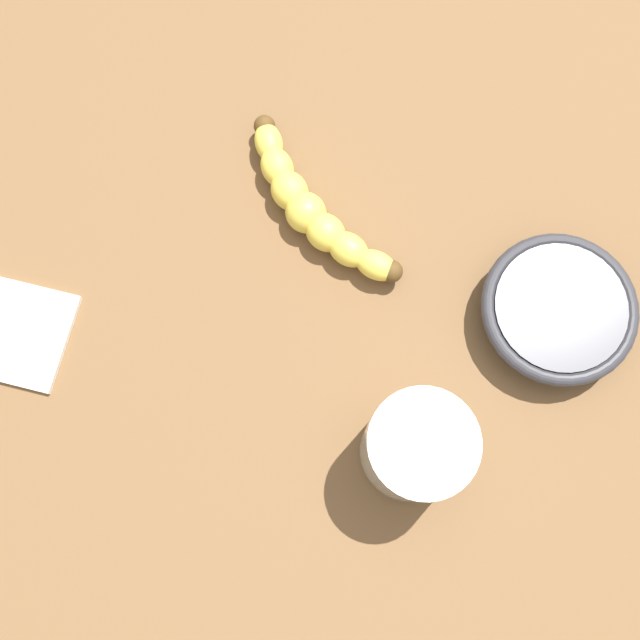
{
  "coord_description": "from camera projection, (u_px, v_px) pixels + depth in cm",
  "views": [
    {
      "loc": [
        -9.81,
        14.31,
        68.31
      ],
      "look_at": [
        0.36,
        2.93,
        5.0
      ],
      "focal_mm": 41.88,
      "sensor_mm": 36.0,
      "label": 1
    }
  ],
  "objects": [
    {
      "name": "banana",
      "position": [
        312.0,
        208.0,
        0.68
      ],
      "size": [
        20.13,
        7.15,
        3.69
      ],
      "rotation": [
        0.0,
        0.0,
        2.98
      ],
      "color": "#E9CD4A",
      "rests_on": "wooden_tabletop"
    },
    {
      "name": "folded_napkin",
      "position": [
        3.0,
        329.0,
        0.67
      ],
      "size": [
        14.63,
        13.53,
        0.6
      ],
      "primitive_type": "cube",
      "rotation": [
        0.0,
        0.0,
        0.49
      ],
      "color": "white",
      "rests_on": "wooden_tabletop"
    },
    {
      "name": "wooden_tabletop",
      "position": [
        344.0,
        308.0,
        0.69
      ],
      "size": [
        120.0,
        120.0,
        3.0
      ],
      "primitive_type": "cube",
      "color": "brown",
      "rests_on": "ground"
    },
    {
      "name": "smoothie_glass",
      "position": [
        416.0,
        447.0,
        0.6
      ],
      "size": [
        8.52,
        8.52,
        10.03
      ],
      "color": "silver",
      "rests_on": "wooden_tabletop"
    },
    {
      "name": "ceramic_bowl",
      "position": [
        557.0,
        311.0,
        0.65
      ],
      "size": [
        13.67,
        13.67,
        3.6
      ],
      "color": "#2D2D33",
      "rests_on": "wooden_tabletop"
    }
  ]
}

